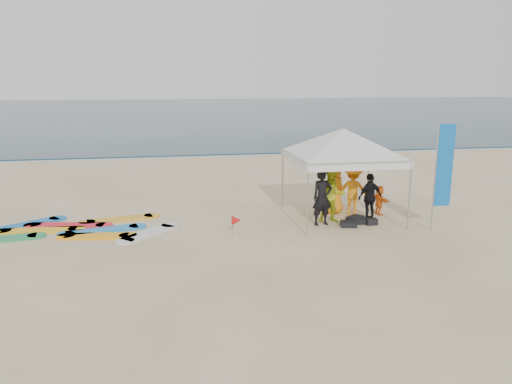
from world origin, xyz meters
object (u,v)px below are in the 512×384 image
at_px(person_seated, 379,200).
at_px(feather_flag, 443,167).
at_px(person_orange_b, 334,188).
at_px(person_yellow, 332,196).
at_px(canopy_tent, 343,129).
at_px(person_orange_a, 353,190).
at_px(person_black_b, 370,197).
at_px(marker_pennant, 237,220).
at_px(person_black_a, 322,197).
at_px(surfboard_spread, 76,229).

xyz_separation_m(person_seated, feather_flag, (1.07, -2.04, 1.48)).
distance_m(person_orange_b, person_seated, 1.60).
height_order(person_yellow, canopy_tent, canopy_tent).
distance_m(person_orange_a, canopy_tent, 2.26).
height_order(person_black_b, person_orange_b, person_orange_b).
height_order(person_yellow, person_orange_a, person_yellow).
height_order(person_seated, marker_pennant, person_seated).
bearing_deg(marker_pennant, person_orange_b, 28.29).
relative_size(canopy_tent, marker_pennant, 7.17).
relative_size(person_orange_b, marker_pennant, 2.79).
relative_size(person_black_b, person_orange_b, 0.89).
bearing_deg(person_black_a, surfboard_spread, 166.75).
height_order(person_orange_b, marker_pennant, person_orange_b).
bearing_deg(canopy_tent, person_black_b, -23.56).
bearing_deg(person_black_a, person_yellow, 21.60).
height_order(canopy_tent, surfboard_spread, canopy_tent).
xyz_separation_m(feather_flag, surfboard_spread, (-11.10, 1.96, -1.95)).
xyz_separation_m(person_yellow, person_orange_a, (1.01, 0.78, -0.03)).
bearing_deg(canopy_tent, marker_pennant, -160.15).
bearing_deg(person_black_b, canopy_tent, -40.17).
xyz_separation_m(person_orange_a, person_orange_b, (-0.58, 0.25, 0.03)).
height_order(person_seated, feather_flag, feather_flag).
xyz_separation_m(person_yellow, person_orange_b, (0.43, 1.04, -0.00)).
distance_m(person_black_a, feather_flag, 3.77).
distance_m(person_seated, canopy_tent, 2.92).
distance_m(feather_flag, surfboard_spread, 11.43).
relative_size(person_black_a, person_seated, 1.78).
bearing_deg(person_yellow, canopy_tent, 46.20).
distance_m(person_black_b, person_seated, 0.92).
relative_size(person_seated, surfboard_spread, 0.17).
relative_size(person_black_a, feather_flag, 0.53).
bearing_deg(person_orange_a, person_yellow, 61.80).
height_order(person_black_b, surfboard_spread, person_black_b).
height_order(canopy_tent, feather_flag, canopy_tent).
bearing_deg(person_orange_a, surfboard_spread, 25.51).
bearing_deg(person_black_a, person_orange_b, 48.90).
xyz_separation_m(person_black_a, surfboard_spread, (-7.69, 0.76, -0.87)).
relative_size(person_orange_a, surfboard_spread, 0.29).
height_order(person_orange_a, person_seated, person_orange_a).
relative_size(person_seated, canopy_tent, 0.22).
height_order(person_black_b, marker_pennant, person_black_b).
height_order(person_black_a, surfboard_spread, person_black_a).
distance_m(person_black_b, surfboard_spread, 9.45).
relative_size(person_yellow, person_orange_a, 1.04).
height_order(person_black_a, marker_pennant, person_black_a).
distance_m(person_orange_b, surfboard_spread, 8.59).
relative_size(person_black_b, surfboard_spread, 0.27).
relative_size(person_orange_b, feather_flag, 0.53).
distance_m(person_yellow, person_orange_b, 1.12).
relative_size(person_yellow, surfboard_spread, 0.30).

